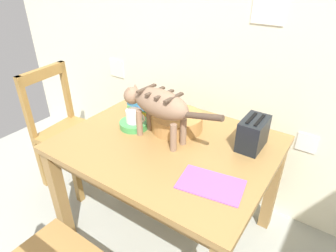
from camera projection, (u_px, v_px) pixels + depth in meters
The scene contains 10 objects.
wall_rear at pixel (235, 28), 1.78m from camera, with size 4.37×0.11×2.50m.
dining_table at pixel (168, 154), 1.67m from camera, with size 1.17×0.93×0.72m.
cat at pixel (158, 105), 1.55m from camera, with size 0.65×0.18×0.30m.
saucer_bowl at pixel (134, 124), 1.76m from camera, with size 0.18×0.18×0.04m, color #40984B.
coffee_mug at pixel (134, 116), 1.73m from camera, with size 0.13×0.10×0.08m.
magazine at pixel (211, 184), 1.31m from camera, with size 0.29×0.18×0.01m, color #8F4FA5.
book_stack at pixel (141, 105), 1.95m from camera, with size 0.18×0.14×0.08m.
wicker_basket at pixel (177, 121), 1.73m from camera, with size 0.31×0.31×0.10m.
toaster at pixel (253, 133), 1.54m from camera, with size 0.12×0.20×0.18m.
wooden_chair_far at pixel (67, 131), 2.24m from camera, with size 0.46×0.46×0.94m.
Camera 1 is at (0.70, 0.28, 1.61)m, focal length 30.57 mm.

